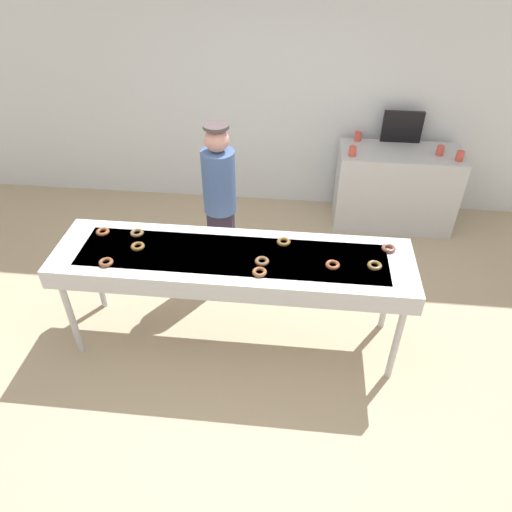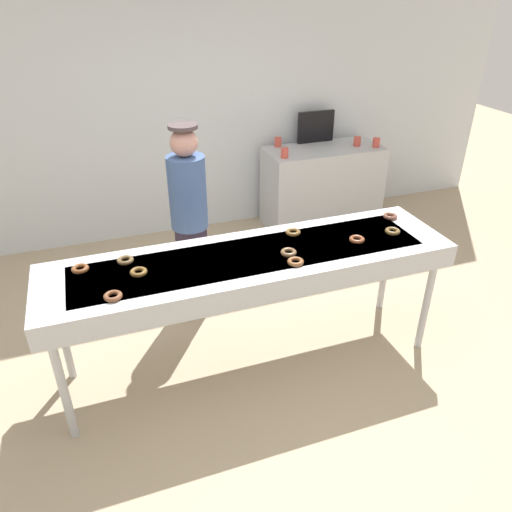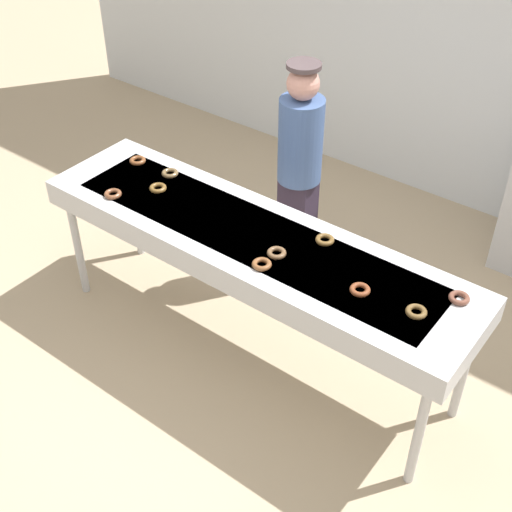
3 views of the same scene
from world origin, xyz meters
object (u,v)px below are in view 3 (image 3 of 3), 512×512
chocolate_donut_2 (170,173)px  chocolate_donut_8 (138,161)px  fryer_conveyor (251,245)px  chocolate_donut_3 (325,240)px  chocolate_donut_9 (277,253)px  chocolate_donut_0 (158,188)px  chocolate_donut_1 (360,290)px  worker_baker (299,165)px  chocolate_donut_4 (113,194)px  chocolate_donut_7 (459,298)px  chocolate_donut_5 (262,264)px  chocolate_donut_6 (416,312)px

chocolate_donut_2 → chocolate_donut_8: 0.29m
fryer_conveyor → chocolate_donut_2: chocolate_donut_2 is taller
chocolate_donut_3 → chocolate_donut_9: (-0.15, -0.27, 0.00)m
chocolate_donut_0 → chocolate_donut_2: same height
fryer_conveyor → chocolate_donut_1: bearing=-4.7°
chocolate_donut_0 → worker_baker: 1.00m
chocolate_donut_4 → chocolate_donut_7: (2.17, 0.41, 0.00)m
chocolate_donut_1 → chocolate_donut_5: same height
chocolate_donut_4 → worker_baker: size_ratio=0.07×
chocolate_donut_1 → chocolate_donut_3: same height
chocolate_donut_9 → chocolate_donut_2: bearing=166.0°
chocolate_donut_0 → chocolate_donut_1: size_ratio=1.00×
chocolate_donut_2 → chocolate_donut_8: bearing=-177.4°
chocolate_donut_0 → chocolate_donut_9: bearing=-4.9°
chocolate_donut_3 → chocolate_donut_7: same height
chocolate_donut_2 → chocolate_donut_3: same height
chocolate_donut_4 → chocolate_donut_9: (1.19, 0.14, 0.00)m
chocolate_donut_5 → chocolate_donut_6: (0.86, 0.17, 0.00)m
chocolate_donut_0 → chocolate_donut_4: 0.29m
chocolate_donut_0 → chocolate_donut_5: same height
worker_baker → chocolate_donut_4: bearing=51.8°
chocolate_donut_4 → chocolate_donut_9: size_ratio=1.00×
chocolate_donut_5 → chocolate_donut_6: size_ratio=1.00×
chocolate_donut_0 → chocolate_donut_9: same height
chocolate_donut_3 → chocolate_donut_9: bearing=-119.1°
fryer_conveyor → chocolate_donut_6: 1.10m
fryer_conveyor → chocolate_donut_7: 1.25m
chocolate_donut_5 → worker_baker: size_ratio=0.07×
chocolate_donut_1 → chocolate_donut_2: 1.63m
chocolate_donut_0 → chocolate_donut_8: same height
chocolate_donut_4 → worker_baker: bearing=57.0°
chocolate_donut_0 → chocolate_donut_8: size_ratio=1.00×
chocolate_donut_0 → chocolate_donut_6: (1.86, -0.05, 0.00)m
chocolate_donut_0 → worker_baker: bearing=58.6°
chocolate_donut_8 → worker_baker: size_ratio=0.07×
chocolate_donut_1 → chocolate_donut_7: size_ratio=1.00×
fryer_conveyor → chocolate_donut_8: 1.13m
chocolate_donut_5 → chocolate_donut_7: 1.07m
chocolate_donut_6 → chocolate_donut_0: bearing=178.5°
worker_baker → chocolate_donut_5: bearing=108.9°
chocolate_donut_0 → chocolate_donut_9: size_ratio=1.00×
chocolate_donut_2 → fryer_conveyor: bearing=-13.0°
chocolate_donut_0 → chocolate_donut_7: 2.00m
chocolate_donut_0 → chocolate_donut_7: size_ratio=1.00×
chocolate_donut_2 → chocolate_donut_0: bearing=-70.9°
chocolate_donut_4 → chocolate_donut_2: bearing=73.9°
chocolate_donut_8 → chocolate_donut_9: bearing=-10.6°
chocolate_donut_9 → worker_baker: bearing=117.3°
chocolate_donut_4 → chocolate_donut_9: same height
chocolate_donut_8 → chocolate_donut_6: bearing=-5.6°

